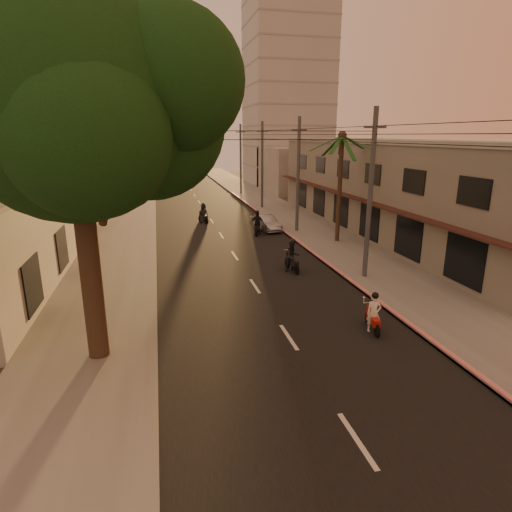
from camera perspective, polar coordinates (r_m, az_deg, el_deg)
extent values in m
plane|color=#383023|center=(15.35, 6.64, -13.99)|extent=(160.00, 160.00, 0.00)
cube|color=black|center=(33.71, -4.65, 2.74)|extent=(10.00, 140.00, 0.02)
cube|color=slate|center=(35.51, 7.43, 3.41)|extent=(5.00, 140.00, 0.12)
cube|color=slate|center=(33.50, -17.45, 2.06)|extent=(5.00, 140.00, 0.12)
cube|color=red|center=(30.13, 6.40, 1.29)|extent=(0.20, 60.00, 0.20)
cube|color=gray|center=(35.98, 18.63, 8.45)|extent=(8.00, 34.00, 7.00)
cube|color=#A8A398|center=(35.75, 19.15, 14.25)|extent=(8.20, 34.20, 0.30)
cube|color=#41201A|center=(34.01, 12.30, 7.84)|extent=(0.80, 34.00, 0.12)
cube|color=#B7B5B2|center=(71.83, 4.16, 20.88)|extent=(12.00, 12.00, 28.00)
cylinder|color=black|center=(15.41, -21.12, -2.67)|extent=(0.70, 0.70, 6.00)
cylinder|color=black|center=(15.08, -19.02, 8.86)|extent=(1.22, 2.17, 3.04)
cylinder|color=black|center=(14.59, -24.88, 8.85)|extent=(1.31, 1.49, 2.73)
sphere|color=black|center=(14.73, -23.33, 18.09)|extent=(7.20, 7.20, 7.20)
sphere|color=black|center=(15.52, -14.13, 16.82)|extent=(5.20, 5.20, 5.20)
sphere|color=black|center=(15.88, -29.34, 16.04)|extent=(4.80, 4.80, 4.80)
sphere|color=black|center=(12.84, -21.56, 14.74)|extent=(4.60, 4.60, 4.60)
sphere|color=black|center=(14.12, -11.07, 22.04)|extent=(4.40, 4.40, 4.40)
sphere|color=black|center=(17.07, -18.05, 21.81)|extent=(4.40, 4.40, 4.40)
cylinder|color=black|center=(31.41, 11.07, 8.57)|extent=(0.32, 0.32, 7.60)
sphere|color=black|center=(31.18, 11.45, 15.51)|extent=(0.60, 0.60, 0.60)
cylinder|color=#38383A|center=(23.40, 14.96, 7.66)|extent=(0.26, 0.26, 9.00)
cube|color=#38383A|center=(23.20, 15.59, 16.24)|extent=(1.20, 0.12, 0.12)
cylinder|color=#38383A|center=(34.41, 5.63, 10.56)|extent=(0.26, 0.26, 9.00)
cube|color=#38383A|center=(34.27, 5.79, 16.40)|extent=(1.20, 0.12, 0.12)
cylinder|color=#38383A|center=(45.91, 0.83, 11.93)|extent=(0.26, 0.26, 9.00)
cube|color=#38383A|center=(45.81, 0.85, 16.31)|extent=(1.20, 0.12, 0.12)
cylinder|color=#38383A|center=(57.62, -2.06, 12.71)|extent=(0.26, 0.26, 9.00)
cube|color=#38383A|center=(57.54, -2.10, 16.20)|extent=(1.20, 0.12, 0.12)
cube|color=#A8A398|center=(60.63, 5.18, 11.39)|extent=(8.00, 14.00, 6.00)
cube|color=#A8A398|center=(47.76, -24.33, 7.93)|extent=(8.00, 14.00, 4.40)
cube|color=#A8A398|center=(65.32, -21.50, 11.14)|extent=(8.00, 14.00, 7.00)
cylinder|color=black|center=(18.55, 14.69, -8.05)|extent=(0.19, 0.54, 0.53)
cylinder|color=black|center=(17.53, 15.82, -9.58)|extent=(0.19, 0.54, 0.53)
cube|color=#B0180D|center=(17.87, 15.37, -8.15)|extent=(0.44, 1.07, 0.28)
cube|color=#B0180D|center=(18.23, 14.95, -7.15)|extent=(0.29, 0.14, 0.57)
cylinder|color=silver|center=(18.20, 14.92, -6.06)|extent=(0.52, 0.13, 0.04)
imported|color=silver|center=(17.77, 15.43, -7.34)|extent=(0.71, 0.58, 1.58)
sphere|color=black|center=(17.49, 15.61, -5.10)|extent=(0.28, 0.28, 0.28)
sphere|color=silver|center=(18.03, 14.18, -5.42)|extent=(0.11, 0.11, 0.11)
sphere|color=silver|center=(18.18, 15.78, -5.35)|extent=(0.11, 0.11, 0.11)
cylinder|color=black|center=(25.44, 4.20, -0.92)|extent=(0.17, 0.61, 0.60)
cylinder|color=black|center=(24.26, 5.41, -1.78)|extent=(0.17, 0.61, 0.60)
cube|color=black|center=(24.69, 4.88, -0.75)|extent=(0.41, 1.21, 0.32)
cube|color=black|center=(25.12, 4.41, -0.06)|extent=(0.33, 0.14, 0.65)
cylinder|color=silver|center=(25.13, 4.31, 0.84)|extent=(0.59, 0.10, 0.04)
imported|color=black|center=(24.60, 4.90, -0.05)|extent=(1.01, 0.85, 1.81)
sphere|color=black|center=(24.38, 4.94, 1.88)|extent=(0.32, 0.32, 0.32)
cylinder|color=black|center=(34.59, 0.25, 3.64)|extent=(0.29, 0.62, 0.62)
cylinder|color=black|center=(33.25, 0.06, 3.14)|extent=(0.29, 0.62, 0.62)
cube|color=black|center=(33.78, 0.14, 3.86)|extent=(0.67, 1.25, 0.33)
cube|color=black|center=(34.28, 0.22, 4.32)|extent=(0.35, 0.21, 0.66)
cylinder|color=silver|center=(34.34, 0.24, 4.99)|extent=(0.59, 0.22, 0.04)
imported|color=black|center=(33.72, 0.15, 4.39)|extent=(1.35, 1.09, 1.85)
sphere|color=black|center=(33.55, 0.15, 5.85)|extent=(0.33, 0.33, 0.33)
cylinder|color=black|center=(39.35, -7.45, 4.96)|extent=(0.29, 0.57, 0.57)
cylinder|color=black|center=(38.22, -6.62, 4.67)|extent=(0.29, 0.57, 0.57)
cube|color=black|center=(38.66, -7.00, 5.20)|extent=(0.66, 1.15, 0.31)
cube|color=black|center=(39.09, -7.35, 5.53)|extent=(0.32, 0.20, 0.61)
cylinder|color=silver|center=(39.13, -7.44, 6.07)|extent=(0.54, 0.23, 0.04)
imported|color=black|center=(38.61, -7.02, 5.63)|extent=(1.19, 1.09, 1.72)
sphere|color=black|center=(38.48, -7.06, 6.82)|extent=(0.31, 0.31, 0.31)
imported|color=#97999F|center=(35.43, 1.39, 4.45)|extent=(2.51, 4.22, 1.26)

